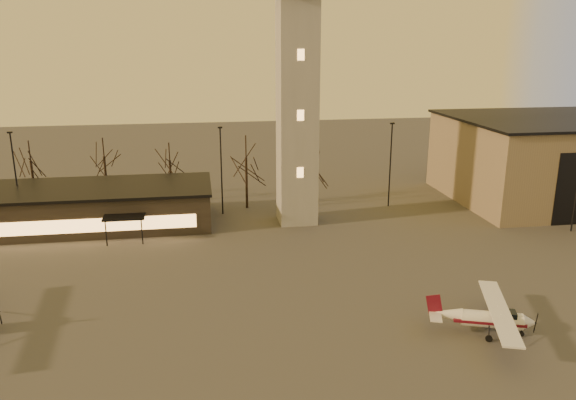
{
  "coord_description": "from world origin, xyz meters",
  "views": [
    {
      "loc": [
        -10.39,
        -28.53,
        19.4
      ],
      "look_at": [
        -3.71,
        13.0,
        7.38
      ],
      "focal_mm": 35.0,
      "sensor_mm": 36.0,
      "label": 1
    }
  ],
  "objects_px": {
    "control_tower": "(297,71)",
    "cessna_front": "(493,322)",
    "hangar": "(574,158)",
    "terminal": "(93,206)"
  },
  "relations": [
    {
      "from": "terminal",
      "to": "hangar",
      "type": "bearing_deg",
      "value": 1.97
    },
    {
      "from": "terminal",
      "to": "cessna_front",
      "type": "height_order",
      "value": "terminal"
    },
    {
      "from": "cessna_front",
      "to": "hangar",
      "type": "bearing_deg",
      "value": 67.63
    },
    {
      "from": "control_tower",
      "to": "terminal",
      "type": "distance_m",
      "value": 26.24
    },
    {
      "from": "hangar",
      "to": "terminal",
      "type": "xyz_separation_m",
      "value": [
        -57.99,
        -2.0,
        -3.0
      ]
    },
    {
      "from": "control_tower",
      "to": "cessna_front",
      "type": "xyz_separation_m",
      "value": [
        8.88,
        -26.75,
        -15.41
      ]
    },
    {
      "from": "control_tower",
      "to": "cessna_front",
      "type": "relative_size",
      "value": 3.42
    },
    {
      "from": "terminal",
      "to": "cessna_front",
      "type": "bearing_deg",
      "value": -42.95
    },
    {
      "from": "control_tower",
      "to": "cessna_front",
      "type": "bearing_deg",
      "value": -71.64
    },
    {
      "from": "terminal",
      "to": "cessna_front",
      "type": "relative_size",
      "value": 2.66
    }
  ]
}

